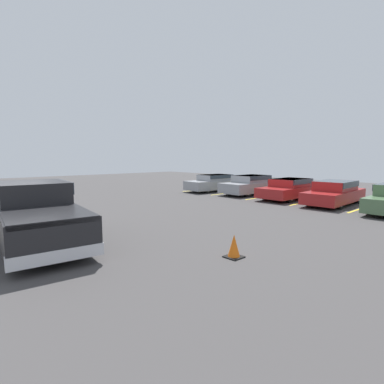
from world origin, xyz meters
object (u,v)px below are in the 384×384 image
(parked_sedan_b, at_px, (251,184))
(wheel_stop_curb, at_px, (337,197))
(parked_sedan_d, at_px, (335,192))
(parked_sedan_c, at_px, (290,188))
(parked_sedan_a, at_px, (214,182))
(traffic_cone, at_px, (234,247))
(pickup_truck, at_px, (36,213))

(parked_sedan_b, distance_m, wheel_stop_curb, 5.28)
(parked_sedan_d, bearing_deg, parked_sedan_b, -95.39)
(parked_sedan_b, distance_m, parked_sedan_c, 2.91)
(wheel_stop_curb, bearing_deg, parked_sedan_b, -152.40)
(parked_sedan_a, bearing_deg, traffic_cone, 49.90)
(pickup_truck, xyz_separation_m, traffic_cone, (4.71, 3.20, -0.60))
(parked_sedan_a, bearing_deg, parked_sedan_c, 97.74)
(pickup_truck, bearing_deg, parked_sedan_a, 119.65)
(parked_sedan_c, bearing_deg, wheel_stop_curb, 143.91)
(parked_sedan_d, bearing_deg, traffic_cone, 7.47)
(pickup_truck, relative_size, traffic_cone, 10.37)
(parked_sedan_a, xyz_separation_m, wheel_stop_curb, (7.59, 2.82, -0.57))
(pickup_truck, bearing_deg, wheel_stop_curb, 90.05)
(parked_sedan_a, height_order, parked_sedan_b, parked_sedan_b)
(parked_sedan_a, bearing_deg, wheel_stop_curb, 114.97)
(pickup_truck, bearing_deg, traffic_cone, 40.98)
(parked_sedan_a, relative_size, parked_sedan_b, 1.02)
(pickup_truck, height_order, parked_sedan_d, pickup_truck)
(pickup_truck, xyz_separation_m, parked_sedan_a, (-5.65, 13.44, -0.23))
(parked_sedan_c, distance_m, wheel_stop_curb, 3.10)
(pickup_truck, height_order, parked_sedan_c, pickup_truck)
(parked_sedan_c, xyz_separation_m, parked_sedan_d, (2.67, -0.20, 0.01))
(parked_sedan_c, xyz_separation_m, traffic_cone, (4.52, -10.57, -0.38))
(parked_sedan_c, bearing_deg, traffic_cone, 22.00)
(parked_sedan_c, relative_size, wheel_stop_curb, 2.48)
(parked_sedan_a, height_order, parked_sedan_d, parked_sedan_d)
(parked_sedan_d, distance_m, wheel_stop_curb, 2.91)
(pickup_truck, xyz_separation_m, wheel_stop_curb, (1.94, 16.26, -0.80))
(parked_sedan_b, height_order, parked_sedan_c, parked_sedan_b)
(parked_sedan_b, xyz_separation_m, parked_sedan_d, (5.58, -0.27, -0.02))
(pickup_truck, relative_size, parked_sedan_a, 1.33)
(pickup_truck, distance_m, wheel_stop_curb, 16.39)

